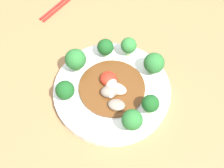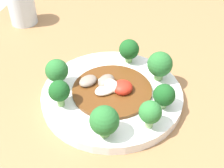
% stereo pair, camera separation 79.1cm
% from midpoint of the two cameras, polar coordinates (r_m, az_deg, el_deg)
% --- Properties ---
extents(plate, '(0.28, 0.28, 0.02)m').
position_cam_midpoint_polar(plate, '(0.58, 20.46, -34.72)').
color(plate, white).
rests_on(plate, table).
extents(broccoli_southeast, '(0.05, 0.05, 0.06)m').
position_cam_midpoint_polar(broccoli_southeast, '(0.58, 30.56, -27.18)').
color(broccoli_southeast, '#70A356').
rests_on(broccoli_southeast, plate).
extents(broccoli_west, '(0.05, 0.05, 0.06)m').
position_cam_midpoint_polar(broccoli_west, '(0.52, 24.87, -45.27)').
color(broccoli_west, '#7AAD5B').
rests_on(broccoli_west, plate).
extents(broccoli_southwest, '(0.04, 0.04, 0.06)m').
position_cam_midpoint_polar(broccoli_southwest, '(0.55, 33.79, -40.47)').
color(broccoli_southwest, '#89B76B').
rests_on(broccoli_southwest, plate).
extents(broccoli_north, '(0.05, 0.05, 0.06)m').
position_cam_midpoint_polar(broccoli_north, '(0.52, 7.48, -32.93)').
color(broccoli_north, '#7AAD5B').
rests_on(broccoli_north, plate).
extents(broccoli_east, '(0.04, 0.04, 0.06)m').
position_cam_midpoint_polar(broccoli_east, '(0.58, 22.27, -23.21)').
color(broccoli_east, '#7AAD5B').
rests_on(broccoli_east, plate).
extents(broccoli_south, '(0.04, 0.04, 0.05)m').
position_cam_midpoint_polar(broccoli_south, '(0.57, 34.03, -34.60)').
color(broccoli_south, '#89B76B').
rests_on(broccoli_south, plate).
extents(broccoli_northwest, '(0.04, 0.04, 0.06)m').
position_cam_midpoint_polar(broccoli_northwest, '(0.51, 10.00, -39.16)').
color(broccoli_northwest, '#7AAD5B').
rests_on(broccoli_northwest, plate).
extents(stirfry_center, '(0.16, 0.16, 0.03)m').
position_cam_midpoint_polar(stirfry_center, '(0.56, 20.56, -34.03)').
color(stirfry_center, '#5B3314').
rests_on(stirfry_center, plate).
extents(drinking_glass, '(0.07, 0.07, 0.09)m').
position_cam_midpoint_polar(drinking_glass, '(0.68, -6.97, -8.04)').
color(drinking_glass, silver).
rests_on(drinking_glass, table).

